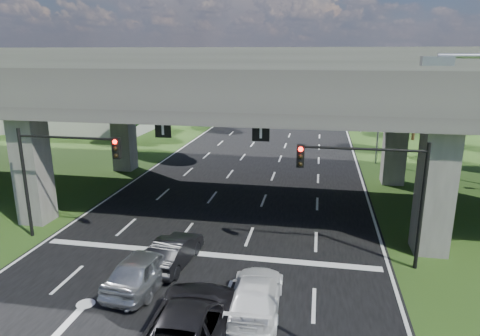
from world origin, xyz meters
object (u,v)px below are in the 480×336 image
(car_dark, at_px, (174,251))
(signal_left, at_px, (59,164))
(signal_right, at_px, (374,180))
(car_silver, at_px, (145,268))
(car_trailing, at_px, (189,324))
(streetlight_beyond, at_px, (361,85))
(car_white, at_px, (255,295))
(streetlight_far, at_px, (376,99))

(car_dark, bearing_deg, signal_left, -9.97)
(signal_right, height_order, car_silver, signal_right)
(car_dark, bearing_deg, car_silver, 77.28)
(car_silver, bearing_deg, car_trailing, 137.93)
(car_dark, bearing_deg, streetlight_beyond, -101.81)
(signal_left, xyz_separation_m, car_silver, (6.02, -3.74, -3.35))
(car_dark, height_order, car_white, car_white)
(signal_left, height_order, streetlight_beyond, streetlight_beyond)
(signal_right, height_order, streetlight_beyond, streetlight_beyond)
(signal_left, distance_m, car_white, 12.48)
(streetlight_far, bearing_deg, car_trailing, -108.05)
(signal_left, relative_size, car_trailing, 1.02)
(signal_right, distance_m, car_silver, 10.86)
(signal_right, height_order, car_trailing, signal_right)
(streetlight_far, bearing_deg, car_white, -105.60)
(streetlight_beyond, height_order, car_dark, streetlight_beyond)
(signal_right, height_order, streetlight_far, streetlight_far)
(streetlight_far, height_order, car_white, streetlight_far)
(car_white, bearing_deg, streetlight_beyond, -101.37)
(car_dark, bearing_deg, car_trailing, 118.80)
(signal_right, relative_size, car_trailing, 1.02)
(car_trailing, bearing_deg, streetlight_beyond, -102.22)
(streetlight_far, distance_m, car_dark, 25.08)
(streetlight_far, height_order, car_dark, streetlight_far)
(signal_left, xyz_separation_m, car_dark, (6.65, -1.75, -3.46))
(signal_right, xyz_separation_m, streetlight_beyond, (2.27, 36.06, 1.66))
(streetlight_beyond, bearing_deg, car_silver, -106.64)
(signal_left, bearing_deg, car_dark, -14.76)
(car_white, bearing_deg, car_trailing, 48.94)
(car_white, distance_m, car_trailing, 3.04)
(streetlight_far, height_order, streetlight_beyond, same)
(car_white, bearing_deg, signal_right, -135.93)
(signal_left, distance_m, streetlight_far, 26.95)
(car_white, height_order, car_trailing, car_trailing)
(signal_left, xyz_separation_m, car_white, (10.98, -4.80, -3.46))
(streetlight_beyond, bearing_deg, car_white, -99.64)
(signal_left, height_order, car_silver, signal_left)
(signal_left, bearing_deg, streetlight_beyond, 63.57)
(signal_left, relative_size, car_dark, 1.42)
(signal_left, xyz_separation_m, streetlight_far, (17.92, 20.06, 1.66))
(signal_right, distance_m, car_trailing, 10.28)
(signal_left, distance_m, car_trailing, 12.01)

